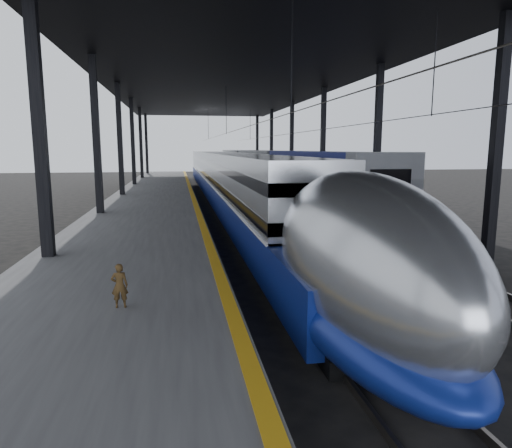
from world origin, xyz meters
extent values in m
plane|color=black|center=(0.00, 0.00, 0.00)|extent=(160.00, 160.00, 0.00)
cube|color=#4C4C4F|center=(-3.50, 20.00, 0.50)|extent=(6.00, 80.00, 1.00)
cube|color=gold|center=(-0.70, 20.00, 1.00)|extent=(0.30, 80.00, 0.01)
cube|color=slate|center=(1.28, 20.00, 0.08)|extent=(0.08, 80.00, 0.16)
cube|color=slate|center=(2.72, 20.00, 0.08)|extent=(0.08, 80.00, 0.16)
cube|color=slate|center=(6.28, 20.00, 0.08)|extent=(0.08, 80.00, 0.16)
cube|color=slate|center=(7.72, 20.00, 0.08)|extent=(0.08, 80.00, 0.16)
cube|color=black|center=(-5.80, 5.00, 4.50)|extent=(0.35, 0.35, 9.00)
cube|color=black|center=(9.60, 5.00, 4.50)|extent=(0.35, 0.35, 9.00)
cube|color=black|center=(-5.80, 15.00, 4.50)|extent=(0.35, 0.35, 9.00)
cube|color=black|center=(9.60, 15.00, 4.50)|extent=(0.35, 0.35, 9.00)
cube|color=black|center=(-5.80, 25.00, 4.50)|extent=(0.35, 0.35, 9.00)
cube|color=black|center=(9.60, 25.00, 4.50)|extent=(0.35, 0.35, 9.00)
cube|color=black|center=(-5.80, 35.00, 4.50)|extent=(0.35, 0.35, 9.00)
cube|color=black|center=(9.60, 35.00, 4.50)|extent=(0.35, 0.35, 9.00)
cube|color=black|center=(-5.80, 45.00, 4.50)|extent=(0.35, 0.35, 9.00)
cube|color=black|center=(9.60, 45.00, 4.50)|extent=(0.35, 0.35, 9.00)
cube|color=black|center=(-5.80, 55.00, 4.50)|extent=(0.35, 0.35, 9.00)
cube|color=black|center=(9.60, 55.00, 4.50)|extent=(0.35, 0.35, 9.00)
cube|color=black|center=(1.90, 20.00, 9.25)|extent=(18.00, 75.00, 0.45)
cylinder|color=slate|center=(2.00, 20.00, 5.50)|extent=(0.03, 74.00, 0.03)
cylinder|color=slate|center=(7.00, 20.00, 5.50)|extent=(0.03, 74.00, 0.03)
cube|color=#ACAEB3|center=(2.00, 30.48, 2.15)|extent=(2.71, 57.00, 3.74)
cube|color=navy|center=(2.00, 28.98, 0.98)|extent=(2.79, 62.00, 1.45)
cube|color=silver|center=(2.00, 30.48, 1.73)|extent=(2.81, 57.00, 0.09)
cube|color=black|center=(2.00, 30.48, 3.23)|extent=(2.75, 57.00, 0.39)
cube|color=black|center=(2.00, 30.48, 2.15)|extent=(2.75, 57.00, 0.39)
ellipsoid|color=#ACAEB3|center=(2.00, -1.02, 2.01)|extent=(2.71, 8.40, 3.74)
ellipsoid|color=navy|center=(2.00, -1.02, 0.94)|extent=(2.79, 8.40, 1.59)
ellipsoid|color=black|center=(2.00, -3.62, 2.76)|extent=(1.40, 2.20, 0.84)
cube|color=black|center=(2.00, -1.02, 0.20)|extent=(2.06, 2.60, 0.40)
cube|color=black|center=(2.00, 20.98, 0.20)|extent=(2.06, 2.60, 0.40)
cube|color=navy|center=(7.00, 16.88, 2.14)|extent=(3.00, 18.00, 4.07)
cube|color=gray|center=(7.00, 8.48, 2.14)|extent=(3.05, 1.20, 4.12)
cube|color=black|center=(7.00, 7.86, 3.05)|extent=(1.82, 0.06, 0.91)
cube|color=#A11A0C|center=(7.00, 7.86, 1.66)|extent=(1.28, 0.06, 0.59)
cube|color=gray|center=(7.00, 35.88, 2.14)|extent=(3.00, 18.00, 4.07)
cube|color=gray|center=(7.00, 54.88, 2.14)|extent=(3.00, 18.00, 4.07)
cube|color=black|center=(7.00, 10.88, 0.18)|extent=(2.35, 2.40, 0.36)
cube|color=black|center=(7.00, 32.88, 0.18)|extent=(2.35, 2.40, 0.36)
imported|color=#463217|center=(-3.00, -0.27, 1.48)|extent=(0.36, 0.24, 0.96)
camera|label=1|loc=(-1.73, -9.91, 4.33)|focal=32.00mm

